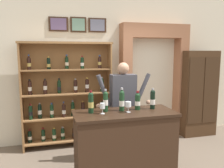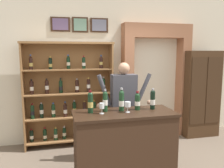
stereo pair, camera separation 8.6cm
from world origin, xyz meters
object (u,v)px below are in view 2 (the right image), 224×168
at_px(tasting_bottle_brunello, 105,101).
at_px(wine_glass_left, 128,105).
at_px(tasting_bottle_vin_santo, 137,101).
at_px(wine_shelf, 69,94).
at_px(tasting_bottle_prosecco, 153,99).
at_px(wine_glass_spare, 102,106).
at_px(shopkeeper, 124,101).
at_px(tasting_bottle_rosso, 122,100).
at_px(tasting_bottle_grappa, 90,102).
at_px(tasting_counter, 124,147).
at_px(side_cabinet, 201,94).

bearing_deg(tasting_bottle_brunello, wine_glass_left, -22.81).
xyz_separation_m(tasting_bottle_brunello, tasting_bottle_vin_santo, (0.48, -0.02, -0.02)).
height_order(wine_shelf, tasting_bottle_brunello, wine_shelf).
relative_size(tasting_bottle_prosecco, wine_glass_spare, 2.08).
relative_size(wine_shelf, tasting_bottle_brunello, 6.41).
bearing_deg(tasting_bottle_brunello, tasting_bottle_vin_santo, -1.85).
xyz_separation_m(shopkeeper, tasting_bottle_rosso, (-0.20, -0.58, 0.14)).
xyz_separation_m(tasting_bottle_grappa, tasting_bottle_prosecco, (0.93, -0.01, -0.00)).
relative_size(tasting_bottle_prosecco, wine_glass_left, 2.04).
relative_size(tasting_counter, tasting_bottle_grappa, 4.54).
height_order(side_cabinet, wine_glass_left, side_cabinet).
bearing_deg(shopkeeper, tasting_bottle_prosecco, -65.43).
bearing_deg(tasting_bottle_brunello, shopkeeper, 51.87).
relative_size(side_cabinet, tasting_bottle_brunello, 5.90).
bearing_deg(tasting_bottle_rosso, tasting_bottle_prosecco, -1.75).
bearing_deg(tasting_bottle_vin_santo, tasting_bottle_rosso, -179.73).
bearing_deg(wine_shelf, tasting_bottle_brunello, -73.48).
height_order(tasting_bottle_vin_santo, wine_glass_left, tasting_bottle_vin_santo).
height_order(wine_shelf, tasting_bottle_vin_santo, wine_shelf).
bearing_deg(shopkeeper, side_cabinet, 21.04).
bearing_deg(wine_glass_spare, wine_glass_left, -2.47).
bearing_deg(tasting_bottle_rosso, wine_glass_left, -60.82).
height_order(side_cabinet, shopkeeper, side_cabinet).
relative_size(tasting_counter, tasting_bottle_vin_santo, 5.19).
relative_size(tasting_bottle_grappa, tasting_bottle_vin_santo, 1.15).
distance_m(wine_shelf, tasting_bottle_prosecco, 1.88).
bearing_deg(side_cabinet, tasting_bottle_rosso, -148.64).
bearing_deg(wine_glass_spare, tasting_bottle_vin_santo, 9.68).
relative_size(side_cabinet, wine_glass_left, 12.48).
relative_size(shopkeeper, wine_glass_left, 11.19).
distance_m(wine_shelf, wine_glass_spare, 1.60).
height_order(shopkeeper, wine_glass_left, shopkeeper).
distance_m(side_cabinet, wine_glass_left, 2.62).
relative_size(shopkeeper, tasting_bottle_vin_santo, 6.14).
height_order(wine_shelf, side_cabinet, wine_shelf).
xyz_separation_m(side_cabinet, wine_glass_spare, (-2.54, -1.45, 0.19)).
height_order(side_cabinet, tasting_bottle_grappa, side_cabinet).
relative_size(side_cabinet, wine_glass_spare, 12.74).
relative_size(wine_shelf, wine_glass_spare, 13.86).
xyz_separation_m(tasting_counter, shopkeeper, (0.18, 0.66, 0.54)).
bearing_deg(tasting_bottle_rosso, tasting_bottle_brunello, 175.98).
relative_size(tasting_bottle_vin_santo, tasting_bottle_prosecco, 0.89).
bearing_deg(tasting_bottle_brunello, tasting_bottle_rosso, -4.02).
height_order(tasting_bottle_prosecco, wine_glass_left, tasting_bottle_prosecco).
distance_m(wine_shelf, tasting_bottle_brunello, 1.52).
distance_m(tasting_bottle_prosecco, wine_glass_left, 0.43).
relative_size(tasting_bottle_brunello, wine_glass_spare, 2.16).
bearing_deg(tasting_bottle_prosecco, wine_glass_spare, -174.29).
relative_size(shopkeeper, tasting_bottle_brunello, 5.29).
height_order(tasting_counter, tasting_bottle_vin_santo, tasting_bottle_vin_santo).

